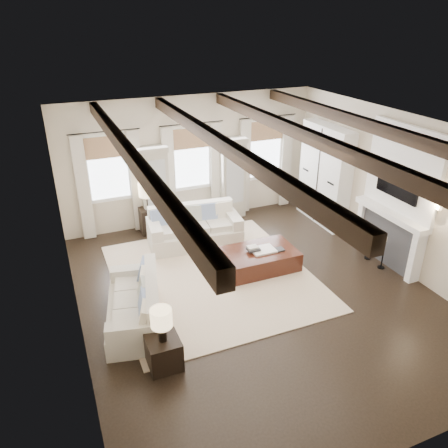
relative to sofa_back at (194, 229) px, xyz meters
name	(u,v)px	position (x,y,z in m)	size (l,w,h in m)	color
ground	(256,293)	(0.42, -2.43, -0.37)	(7.50, 7.50, 0.00)	black
room_shell	(273,182)	(1.17, -1.53, 1.52)	(6.54, 7.54, 3.22)	beige
area_rug	(212,276)	(-0.14, -1.53, -0.36)	(3.88, 4.25, 0.02)	beige
sofa_back	(194,229)	(0.00, 0.00, 0.00)	(2.20, 1.16, 0.91)	beige
sofa_left	(137,306)	(-1.87, -2.39, -0.03)	(1.27, 2.08, 0.83)	beige
ottoman	(258,260)	(0.87, -1.60, -0.16)	(1.60, 1.00, 0.42)	black
tray	(263,250)	(0.97, -1.63, 0.07)	(0.50, 0.38, 0.04)	white
book_lower	(253,249)	(0.76, -1.59, 0.11)	(0.26, 0.20, 0.04)	#262628
book_upper	(252,247)	(0.76, -1.55, 0.15)	(0.22, 0.17, 0.03)	beige
book_loose	(278,250)	(1.27, -1.73, 0.07)	(0.24, 0.18, 0.03)	#262628
side_table_front	(164,353)	(-1.74, -3.61, -0.12)	(0.50, 0.50, 0.50)	black
lamp_front	(161,320)	(-1.74, -3.61, 0.51)	(0.32, 0.32, 0.56)	black
side_table_back	(149,220)	(-0.84, 0.98, -0.05)	(0.43, 0.43, 0.64)	black
lamp_back	(147,191)	(-0.84, 0.98, 0.73)	(0.39, 0.39, 0.67)	black
candlestick_near	(383,255)	(3.32, -2.60, -0.06)	(0.15, 0.15, 0.74)	black
candlestick_far	(369,246)	(3.32, -2.17, -0.06)	(0.15, 0.15, 0.75)	black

